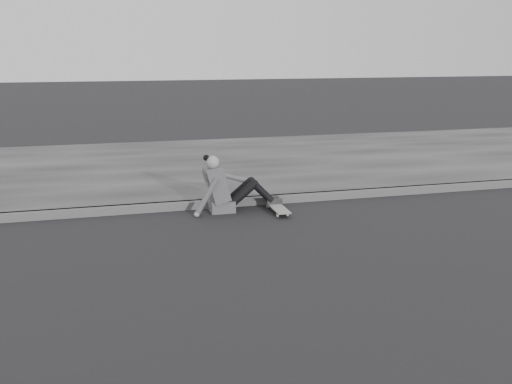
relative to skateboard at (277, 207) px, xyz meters
The scene contains 4 objects.
curb 2.72m from the skateboard, 10.76° to the left, with size 24.00×0.16×0.12m, color #4F4F4F.
sidewalk 4.43m from the skateboard, 52.84° to the left, with size 24.00×6.00×0.12m, color #393939.
skateboard is the anchor object (origin of this frame).
seated_woman 0.83m from the skateboard, 161.47° to the left, with size 1.38×0.46×0.88m.
Camera 1 is at (-5.07, -5.85, 2.39)m, focal length 40.00 mm.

